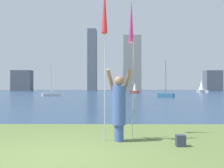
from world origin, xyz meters
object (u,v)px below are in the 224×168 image
at_px(sailboat_1, 202,86).
at_px(sailboat_3, 166,95).
at_px(person, 119,105).
at_px(sailboat_6, 135,88).
at_px(bag, 181,141).
at_px(sailboat_0, 51,94).
at_px(kite_flag_left, 104,12).
at_px(kite_flag_right, 131,25).

relative_size(sailboat_1, sailboat_3, 0.92).
relative_size(person, sailboat_3, 0.36).
bearing_deg(sailboat_1, sailboat_6, -164.69).
distance_m(bag, sailboat_1, 57.54).
bearing_deg(person, sailboat_1, 85.85).
height_order(bag, sailboat_6, sailboat_6).
relative_size(person, bag, 6.93).
distance_m(person, sailboat_0, 35.47).
distance_m(kite_flag_left, sailboat_1, 57.76).
xyz_separation_m(person, bag, (1.46, -0.55, -0.80)).
height_order(sailboat_3, sailboat_6, sailboat_3).
xyz_separation_m(bag, sailboat_1, (19.62, 54.07, 1.48)).
bearing_deg(kite_flag_right, kite_flag_left, -132.40).
bearing_deg(bag, sailboat_0, 109.00).
bearing_deg(sailboat_6, kite_flag_right, -94.85).
relative_size(bag, sailboat_1, 0.06).
relative_size(kite_flag_right, bag, 14.32).
xyz_separation_m(sailboat_0, sailboat_6, (14.87, 15.07, 0.80)).
relative_size(person, kite_flag_right, 0.48).
height_order(sailboat_1, sailboat_6, sailboat_1).
relative_size(bag, sailboat_0, 0.06).
distance_m(bag, sailboat_6, 49.62).
relative_size(kite_flag_left, sailboat_1, 0.85).
bearing_deg(sailboat_1, person, -111.50).
distance_m(bag, sailboat_3, 29.54).
relative_size(sailboat_0, sailboat_1, 1.02).
height_order(person, kite_flag_right, kite_flag_right).
height_order(person, sailboat_1, sailboat_1).
xyz_separation_m(person, kite_flag_left, (-0.38, -0.07, 2.44)).
bearing_deg(sailboat_1, kite_flag_left, -111.82).
xyz_separation_m(kite_flag_left, sailboat_1, (21.46, 53.60, -1.75)).
relative_size(kite_flag_left, bag, 15.03).
bearing_deg(sailboat_0, sailboat_1, 31.93).
distance_m(person, sailboat_1, 57.53).
height_order(sailboat_0, sailboat_6, sailboat_0).
bearing_deg(sailboat_3, kite_flag_right, -103.78).
bearing_deg(sailboat_6, sailboat_0, -134.61).
bearing_deg(sailboat_6, sailboat_1, 15.31).
bearing_deg(bag, sailboat_3, 78.87).
bearing_deg(sailboat_0, kite_flag_left, -73.57).
xyz_separation_m(person, sailboat_3, (7.16, 28.43, -0.60)).
xyz_separation_m(person, sailboat_1, (21.08, 53.53, 0.69)).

